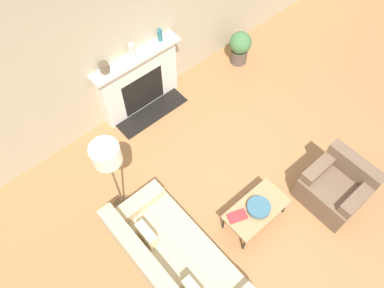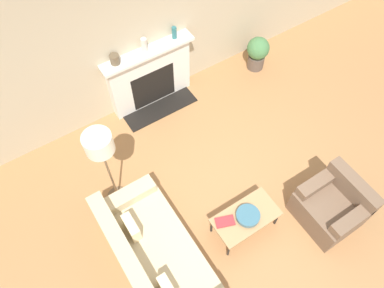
{
  "view_description": "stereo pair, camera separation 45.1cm",
  "coord_description": "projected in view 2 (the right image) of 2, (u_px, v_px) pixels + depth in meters",
  "views": [
    {
      "loc": [
        -2.25,
        -1.18,
        5.19
      ],
      "look_at": [
        -0.18,
        1.19,
        0.45
      ],
      "focal_mm": 35.0,
      "sensor_mm": 36.0,
      "label": 1
    },
    {
      "loc": [
        -1.88,
        -1.45,
        5.19
      ],
      "look_at": [
        -0.18,
        1.19,
        0.45
      ],
      "focal_mm": 35.0,
      "sensor_mm": 36.0,
      "label": 2
    }
  ],
  "objects": [
    {
      "name": "armchair_near",
      "position": [
        332.0,
        206.0,
        5.27
      ],
      "size": [
        0.77,
        0.83,
        0.79
      ],
      "rotation": [
        0.0,
        0.0,
        -1.57
      ],
      "color": "brown",
      "rests_on": "ground_plane"
    },
    {
      "name": "coffee_table",
      "position": [
        246.0,
        217.0,
        5.13
      ],
      "size": [
        0.92,
        0.49,
        0.39
      ],
      "color": "tan",
      "rests_on": "ground_plane"
    },
    {
      "name": "couch",
      "position": [
        156.0,
        260.0,
        4.86
      ],
      "size": [
        0.94,
        2.03,
        0.84
      ],
      "rotation": [
        0.0,
        0.0,
        1.57
      ],
      "color": "#CCB78E",
      "rests_on": "ground_plane"
    },
    {
      "name": "mantel_vase_center_left",
      "position": [
        144.0,
        45.0,
        5.7
      ],
      "size": [
        0.1,
        0.1,
        0.23
      ],
      "color": "beige",
      "rests_on": "fireplace"
    },
    {
      "name": "wall_back",
      "position": [
        145.0,
        28.0,
        5.64
      ],
      "size": [
        18.0,
        0.06,
        2.9
      ],
      "color": "#BCAD8E",
      "rests_on": "ground_plane"
    },
    {
      "name": "floor_lamp",
      "position": [
        101.0,
        150.0,
        4.58
      ],
      "size": [
        0.36,
        0.36,
        1.61
      ],
      "color": "brown",
      "rests_on": "ground_plane"
    },
    {
      "name": "mantel_vase_center_right",
      "position": [
        174.0,
        33.0,
        5.87
      ],
      "size": [
        0.08,
        0.08,
        0.2
      ],
      "color": "#28666B",
      "rests_on": "fireplace"
    },
    {
      "name": "potted_plant",
      "position": [
        258.0,
        52.0,
        6.9
      ],
      "size": [
        0.41,
        0.41,
        0.67
      ],
      "color": "brown",
      "rests_on": "ground_plane"
    },
    {
      "name": "bowl",
      "position": [
        248.0,
        216.0,
        5.05
      ],
      "size": [
        0.33,
        0.33,
        0.09
      ],
      "color": "#38667A",
      "rests_on": "coffee_table"
    },
    {
      "name": "mantel_vase_left",
      "position": [
        115.0,
        59.0,
        5.58
      ],
      "size": [
        0.15,
        0.15,
        0.16
      ],
      "color": "brown",
      "rests_on": "fireplace"
    },
    {
      "name": "ground_plane",
      "position": [
        246.0,
        211.0,
        5.56
      ],
      "size": [
        18.0,
        18.0,
        0.0
      ],
      "primitive_type": "plane",
      "color": "#A87547"
    },
    {
      "name": "book",
      "position": [
        225.0,
        222.0,
        5.05
      ],
      "size": [
        0.3,
        0.23,
        0.02
      ],
      "rotation": [
        0.0,
        0.0,
        -0.36
      ],
      "color": "#9E2D33",
      "rests_on": "coffee_table"
    },
    {
      "name": "fireplace",
      "position": [
        150.0,
        77.0,
        6.29
      ],
      "size": [
        1.57,
        0.59,
        1.16
      ],
      "color": "silver",
      "rests_on": "ground_plane"
    }
  ]
}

